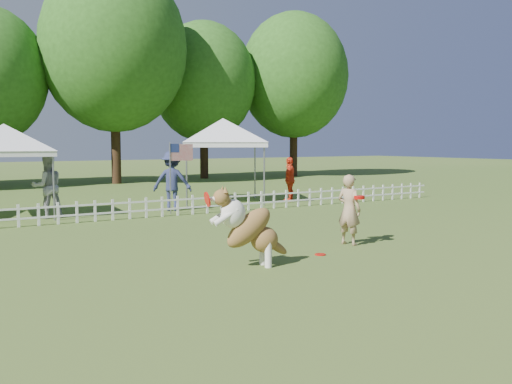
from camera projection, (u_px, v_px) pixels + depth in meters
ground at (314, 255)px, 11.15m from camera, size 120.00×120.00×0.00m
picket_fence at (170, 206)px, 17.04m from camera, size 22.00×0.08×0.60m
handler at (349, 210)px, 12.23m from camera, size 0.50×0.63×1.52m
dog at (250, 228)px, 10.01m from camera, size 1.43×0.69×1.42m
frisbee_on_turf at (320, 254)px, 11.17m from camera, size 0.26×0.26×0.02m
canopy_tent_left at (5, 172)px, 16.56m from camera, size 2.86×2.86×2.68m
canopy_tent_right at (223, 161)px, 20.92m from camera, size 3.87×3.87×3.01m
flag_pole at (170, 178)px, 17.43m from camera, size 0.85×0.14×2.20m
spectator_a at (47, 187)px, 16.55m from camera, size 0.92×0.73×1.84m
spectator_b at (172, 181)px, 18.37m from camera, size 1.43×1.27×1.92m
spectator_c at (290, 179)px, 21.28m from camera, size 1.00×0.93×1.65m
tree_center_right at (114, 64)px, 29.92m from camera, size 7.60×7.60×12.60m
tree_right at (204, 93)px, 34.46m from camera, size 6.20×6.20×10.40m
tree_far_right at (294, 88)px, 36.74m from camera, size 7.00×7.00×11.40m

